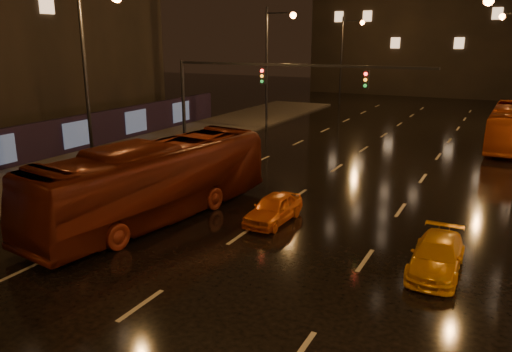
# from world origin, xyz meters

# --- Properties ---
(ground) EXTENTS (140.00, 140.00, 0.00)m
(ground) POSITION_xyz_m (0.00, 20.00, 0.00)
(ground) COLOR black
(ground) RESTS_ON ground
(sidewalk_left) EXTENTS (7.00, 70.00, 0.15)m
(sidewalk_left) POSITION_xyz_m (-13.50, 15.00, 0.07)
(sidewalk_left) COLOR #38332D
(sidewalk_left) RESTS_ON ground
(traffic_signal) EXTENTS (15.31, 0.32, 6.20)m
(traffic_signal) POSITION_xyz_m (-5.06, 20.00, 4.74)
(traffic_signal) COLOR black
(traffic_signal) RESTS_ON ground
(streetlight_right) EXTENTS (2.64, 0.50, 10.00)m
(streetlight_right) POSITION_xyz_m (8.92, 2.00, 6.43)
(streetlight_right) COLOR black
(streetlight_right) RESTS_ON ground
(bus_red) EXTENTS (4.44, 12.32, 3.36)m
(bus_red) POSITION_xyz_m (-4.15, 10.07, 1.68)
(bus_red) COLOR #5B1B0D
(bus_red) RESTS_ON ground
(bus_curb) EXTENTS (2.77, 10.82, 3.00)m
(bus_curb) POSITION_xyz_m (9.00, 33.38, 1.50)
(bus_curb) COLOR #AD4111
(bus_curb) RESTS_ON ground
(taxi_near) EXTENTS (1.53, 3.54, 1.19)m
(taxi_near) POSITION_xyz_m (0.50, 12.00, 0.60)
(taxi_near) COLOR orange
(taxi_near) RESTS_ON ground
(taxi_far) EXTENTS (1.60, 3.87, 1.12)m
(taxi_far) POSITION_xyz_m (7.31, 10.22, 0.56)
(taxi_far) COLOR orange
(taxi_far) RESTS_ON ground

